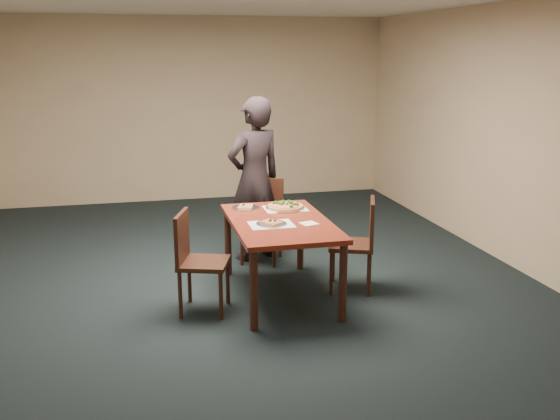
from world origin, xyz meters
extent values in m
plane|color=black|center=(0.00, 0.00, 0.00)|extent=(8.00, 8.00, 0.00)
plane|color=#C6AC89|center=(0.00, 4.00, 1.40)|extent=(6.00, 0.00, 6.00)
plane|color=#C6AC89|center=(0.00, -4.00, 1.40)|extent=(6.00, 0.00, 6.00)
plane|color=#C6AC89|center=(3.00, 0.00, 1.40)|extent=(0.00, 8.00, 8.00)
cube|color=maroon|center=(0.34, -0.27, 0.73)|extent=(0.90, 1.50, 0.04)
cylinder|color=black|center=(-0.05, -0.96, 0.35)|extent=(0.07, 0.07, 0.70)
cylinder|color=black|center=(-0.05, 0.42, 0.35)|extent=(0.07, 0.07, 0.70)
cylinder|color=black|center=(0.73, -0.96, 0.35)|extent=(0.07, 0.07, 0.70)
cylinder|color=black|center=(0.73, 0.42, 0.35)|extent=(0.07, 0.07, 0.70)
cube|color=black|center=(0.38, 0.77, 0.45)|extent=(0.56, 0.56, 0.04)
cylinder|color=black|center=(0.14, 0.68, 0.21)|extent=(0.04, 0.04, 0.43)
cylinder|color=black|center=(0.29, 1.01, 0.21)|extent=(0.04, 0.04, 0.43)
cylinder|color=black|center=(0.47, 0.53, 0.21)|extent=(0.04, 0.04, 0.43)
cylinder|color=black|center=(0.62, 0.86, 0.21)|extent=(0.04, 0.04, 0.43)
cube|color=black|center=(0.46, 0.94, 0.69)|extent=(0.40, 0.21, 0.44)
cube|color=black|center=(-0.40, -0.45, 0.45)|extent=(0.53, 0.53, 0.04)
cylinder|color=black|center=(-0.29, -0.68, 0.21)|extent=(0.04, 0.04, 0.43)
cylinder|color=black|center=(-0.63, -0.57, 0.21)|extent=(0.04, 0.04, 0.43)
cylinder|color=black|center=(-0.17, -0.34, 0.21)|extent=(0.04, 0.04, 0.43)
cylinder|color=black|center=(-0.52, -0.23, 0.21)|extent=(0.04, 0.04, 0.43)
cube|color=black|center=(-0.58, -0.39, 0.69)|extent=(0.17, 0.41, 0.44)
cube|color=black|center=(1.06, -0.25, 0.45)|extent=(0.54, 0.54, 0.04)
cylinder|color=black|center=(0.96, -0.02, 0.21)|extent=(0.04, 0.04, 0.43)
cylinder|color=black|center=(1.29, -0.15, 0.21)|extent=(0.04, 0.04, 0.43)
cylinder|color=black|center=(0.83, -0.36, 0.21)|extent=(0.04, 0.04, 0.43)
cylinder|color=black|center=(1.16, -0.49, 0.21)|extent=(0.04, 0.04, 0.43)
cube|color=black|center=(1.24, -0.32, 0.69)|extent=(0.18, 0.40, 0.44)
imported|color=black|center=(0.33, 0.90, 0.91)|extent=(0.77, 0.64, 1.81)
cube|color=white|center=(0.50, 0.15, 0.75)|extent=(0.42, 0.32, 0.00)
cube|color=white|center=(0.23, -0.39, 0.75)|extent=(0.40, 0.30, 0.00)
cylinder|color=silver|center=(0.50, 0.15, 0.76)|extent=(0.39, 0.39, 0.01)
cylinder|color=tan|center=(0.50, 0.15, 0.77)|extent=(0.35, 0.35, 0.02)
cylinder|color=#DEB173|center=(0.50, 0.15, 0.79)|extent=(0.32, 0.32, 0.01)
sphere|color=#1B4415|center=(0.47, 0.16, 0.80)|extent=(0.03, 0.03, 0.03)
sphere|color=#1B4415|center=(0.44, 0.17, 0.80)|extent=(0.03, 0.03, 0.03)
sphere|color=#1B4415|center=(0.44, 0.19, 0.80)|extent=(0.04, 0.04, 0.04)
sphere|color=#1B4415|center=(0.51, 0.14, 0.80)|extent=(0.03, 0.03, 0.03)
sphere|color=#1B4415|center=(0.41, 0.22, 0.80)|extent=(0.03, 0.03, 0.03)
sphere|color=#1B4415|center=(0.39, 0.21, 0.80)|extent=(0.03, 0.03, 0.03)
sphere|color=#1B4415|center=(0.52, 0.02, 0.80)|extent=(0.04, 0.04, 0.04)
sphere|color=#1B4415|center=(0.55, 0.24, 0.80)|extent=(0.03, 0.03, 0.03)
sphere|color=#1B4415|center=(0.49, 0.21, 0.80)|extent=(0.04, 0.04, 0.04)
sphere|color=#1B4415|center=(0.60, 0.09, 0.80)|extent=(0.04, 0.04, 0.04)
sphere|color=#1B4415|center=(0.45, 0.15, 0.80)|extent=(0.03, 0.03, 0.03)
sphere|color=#1B4415|center=(0.56, 0.17, 0.80)|extent=(0.04, 0.04, 0.04)
sphere|color=#1B4415|center=(0.58, 0.10, 0.80)|extent=(0.04, 0.04, 0.04)
cylinder|color=silver|center=(0.23, -0.39, 0.76)|extent=(0.28, 0.28, 0.01)
cube|color=tan|center=(0.23, -0.39, 0.77)|extent=(0.21, 0.21, 0.02)
cube|color=#DEB173|center=(0.23, -0.39, 0.78)|extent=(0.16, 0.17, 0.01)
sphere|color=#1B4415|center=(0.26, -0.41, 0.79)|extent=(0.03, 0.03, 0.03)
sphere|color=#1B4415|center=(0.22, -0.40, 0.79)|extent=(0.03, 0.03, 0.03)
cylinder|color=silver|center=(0.11, 0.26, 0.76)|extent=(0.28, 0.28, 0.01)
cube|color=tan|center=(0.11, 0.26, 0.77)|extent=(0.18, 0.21, 0.02)
cube|color=#DEB173|center=(0.11, 0.26, 0.78)|extent=(0.14, 0.17, 0.01)
sphere|color=#1B4415|center=(0.09, 0.26, 0.79)|extent=(0.03, 0.03, 0.03)
sphere|color=#1B4415|center=(0.09, 0.24, 0.79)|extent=(0.03, 0.03, 0.03)
cube|color=white|center=(0.57, -0.45, 0.75)|extent=(0.17, 0.17, 0.01)
camera|label=1|loc=(-0.97, -5.72, 2.28)|focal=40.00mm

